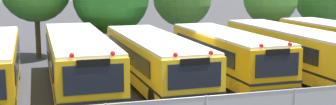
# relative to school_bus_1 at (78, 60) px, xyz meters

# --- Properties ---
(ground_plane) EXTENTS (160.00, 160.00, 0.00)m
(ground_plane) POSITION_rel_school_bus_1_xyz_m (5.46, -0.21, -1.42)
(ground_plane) COLOR #38383D
(school_bus_1) EXTENTS (2.60, 11.71, 2.70)m
(school_bus_1) POSITION_rel_school_bus_1_xyz_m (0.00, 0.00, 0.00)
(school_bus_1) COLOR yellow
(school_bus_1) RESTS_ON ground_plane
(school_bus_2) EXTENTS (2.80, 11.01, 2.54)m
(school_bus_2) POSITION_rel_school_bus_1_xyz_m (3.51, -0.35, -0.08)
(school_bus_2) COLOR yellow
(school_bus_2) RESTS_ON ground_plane
(school_bus_3) EXTENTS (2.63, 9.84, 2.59)m
(school_bus_3) POSITION_rel_school_bus_1_xyz_m (7.32, -0.16, -0.06)
(school_bus_3) COLOR #EAA80C
(school_bus_3) RESTS_ON ground_plane
(school_bus_4) EXTENTS (2.56, 11.23, 2.65)m
(school_bus_4) POSITION_rel_school_bus_1_xyz_m (11.07, -0.19, -0.02)
(school_bus_4) COLOR yellow
(school_bus_4) RESTS_ON ground_plane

